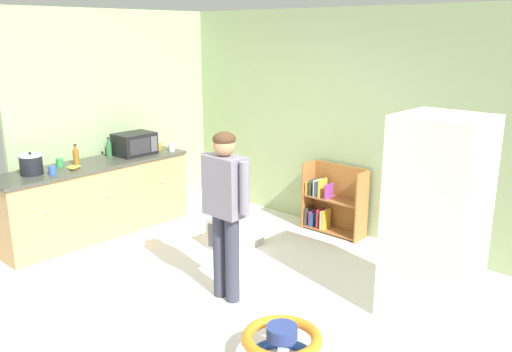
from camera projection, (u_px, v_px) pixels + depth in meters
The scene contains 18 objects.
ground_plane at pixel (213, 294), 5.09m from camera, with size 12.00×12.00×0.00m, color silver.
back_wall at pixel (351, 124), 6.41m from camera, with size 5.20×0.06×2.70m, color #9FB482.
left_side_wall at pixel (117, 116), 7.01m from camera, with size 0.06×2.99×2.70m, color #9CB781.
kitchen_counter at pixel (96, 199), 6.50m from camera, with size 0.65×2.39×0.90m.
refrigerator at pixel (436, 220), 4.49m from camera, with size 0.73×0.68×1.78m.
bookshelf at pixel (332, 203), 6.60m from camera, with size 0.80×0.28×0.85m.
standing_person at pixel (225, 202), 4.77m from camera, with size 0.57×0.22×1.59m.
baby_walker at pixel (282, 346), 3.98m from camera, with size 0.60×0.60×0.32m.
pet_carrier at pixel (235, 231), 6.18m from camera, with size 0.42×0.55×0.36m.
microwave at pixel (135, 144), 6.78m from camera, with size 0.37×0.48×0.28m.
crock_pot at pixel (31, 164), 5.85m from camera, with size 0.25×0.25×0.25m.
banana_bunch at pixel (75, 167), 6.07m from camera, with size 0.15×0.16×0.04m.
green_glass_bottle at pixel (109, 149), 6.68m from camera, with size 0.07×0.07×0.25m.
amber_bottle at pixel (76, 156), 6.28m from camera, with size 0.07×0.07×0.25m.
orange_cup at pixel (158, 146), 7.07m from camera, with size 0.08×0.08×0.10m, color orange.
white_cup at pixel (172, 147), 7.01m from camera, with size 0.08×0.08×0.10m, color white.
blue_cup at pixel (52, 170), 5.86m from camera, with size 0.08×0.08×0.10m, color blue.
green_cup at pixel (60, 163), 6.20m from camera, with size 0.08×0.08×0.10m, color green.
Camera 1 is at (3.39, -3.16, 2.43)m, focal length 37.41 mm.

